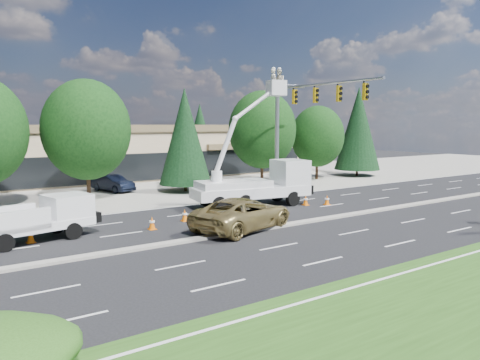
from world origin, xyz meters
TOP-DOWN VIEW (x-y plane):
  - ground at (0.00, 0.00)m, footprint 140.00×140.00m
  - concrete_apron at (0.00, 20.00)m, footprint 140.00×22.00m
  - road_median at (0.00, 0.00)m, footprint 120.00×0.55m
  - strip_mall at (0.00, 29.97)m, footprint 50.40×15.40m
  - tree_front_d at (-3.00, 15.00)m, footprint 6.33×6.33m
  - tree_front_e at (5.00, 15.00)m, footprint 4.31×4.31m
  - tree_front_f at (13.00, 15.00)m, footprint 6.21×6.21m
  - tree_front_g at (20.00, 15.00)m, footprint 5.34×5.34m
  - tree_front_h at (26.00, 15.00)m, footprint 4.83×4.83m
  - tree_back_b at (-4.00, 42.00)m, footprint 5.03×5.03m
  - tree_back_c at (10.00, 42.00)m, footprint 4.02×4.02m
  - tree_back_d at (22.00, 42.00)m, footprint 4.38×4.38m
  - signal_mast at (10.03, 7.04)m, footprint 2.76×10.16m
  - utility_pickup at (-8.54, 4.28)m, footprint 5.70×3.01m
  - bucket_truck at (5.92, 5.99)m, footprint 8.35×3.83m
  - traffic_cone_a at (-9.11, 4.02)m, footprint 0.40×0.40m
  - traffic_cone_b at (-3.26, 3.36)m, footprint 0.40×0.40m
  - traffic_cone_c at (-0.81, 4.30)m, footprint 0.40×0.40m
  - traffic_cone_d at (8.54, 4.27)m, footprint 0.40×0.40m
  - traffic_cone_e at (9.84, 3.51)m, footprint 0.40×0.40m
  - minivan at (0.67, 0.60)m, footprint 6.68×4.46m
  - parked_car_east at (0.00, 18.35)m, footprint 2.65×4.47m

SIDE VIEW (x-z plane):
  - ground at x=0.00m, z-range 0.00..0.00m
  - concrete_apron at x=0.00m, z-range 0.00..0.01m
  - road_median at x=0.00m, z-range 0.00..0.12m
  - traffic_cone_a at x=-9.11m, z-range -0.01..0.69m
  - traffic_cone_b at x=-3.26m, z-range -0.01..0.69m
  - traffic_cone_c at x=-0.81m, z-range -0.01..0.69m
  - traffic_cone_d at x=8.54m, z-range -0.01..0.69m
  - traffic_cone_e at x=9.84m, z-range -0.01..0.69m
  - parked_car_east at x=0.00m, z-range 0.00..1.39m
  - minivan at x=0.67m, z-range 0.00..1.70m
  - utility_pickup at x=-8.54m, z-range -0.18..1.89m
  - bucket_truck at x=5.92m, z-range -2.72..6.63m
  - strip_mall at x=0.00m, z-range 0.08..5.58m
  - tree_back_c at x=10.00m, z-range 0.29..8.21m
  - tree_front_g at x=20.00m, z-range 0.63..8.04m
  - tree_front_e at x=5.00m, z-range 0.31..8.81m
  - tree_back_d at x=22.00m, z-range 0.31..8.95m
  - tree_front_f at x=13.00m, z-range 0.74..9.36m
  - tree_front_h at x=26.00m, z-range 0.35..9.88m
  - tree_front_d at x=-3.00m, z-range 0.75..9.54m
  - tree_back_b at x=-4.00m, z-range 0.36..10.28m
  - signal_mast at x=10.03m, z-range 1.56..10.56m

